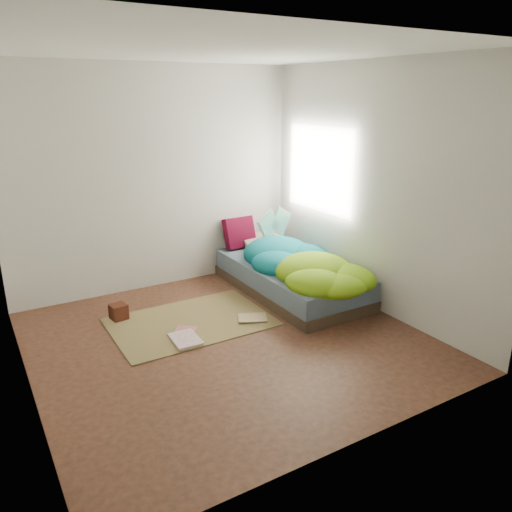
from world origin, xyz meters
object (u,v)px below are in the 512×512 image
Objects in this scene: bed at (290,278)px; open_book at (275,215)px; pillow_magenta at (239,233)px; floor_book_a at (173,342)px; floor_book_b at (174,332)px; wooden_box at (119,312)px.

bed is 0.83m from open_book.
open_book reaches higher than pillow_magenta.
open_book is (0.10, 0.50, 0.66)m from bed.
floor_book_b is (0.09, 0.18, -0.00)m from floor_book_a.
open_book is 2.23m from floor_book_a.
wooden_box is 0.57× the size of floor_book_b.
open_book reaches higher than bed.
pillow_magenta is 2.51× the size of wooden_box.
bed is 4.21× the size of open_book.
floor_book_b is (-1.45, -1.26, -0.51)m from pillow_magenta.
pillow_magenta is 0.58m from open_book.
floor_book_b is (0.36, -0.62, -0.07)m from wooden_box.
floor_book_b is at bearing -168.16° from bed.
floor_book_a is at bearing -162.95° from bed.
pillow_magenta reaches higher than wooden_box.
pillow_magenta is at bearing 79.01° from floor_book_b.
pillow_magenta is at bearing 100.96° from bed.
floor_book_a is 1.26× the size of floor_book_b.
pillow_magenta is at bearing 19.41° from wooden_box.
open_book is 1.72× the size of floor_book_b.
wooden_box is (-1.81, -0.64, -0.45)m from pillow_magenta.
bed is 5.73× the size of floor_book_a.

